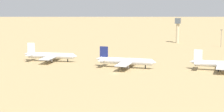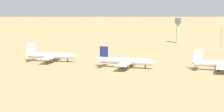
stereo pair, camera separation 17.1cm
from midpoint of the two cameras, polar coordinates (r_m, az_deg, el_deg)
name	(u,v)px [view 1 (the left image)]	position (r m, az deg, el deg)	size (l,w,h in m)	color
ground	(114,74)	(224.48, 0.33, -2.58)	(4000.00, 4000.00, 0.00)	tan
ridge_west	(170,0)	(1427.50, 8.44, 8.18)	(365.35, 299.18, 89.93)	#8E6D5B
parked_jet_white_3	(50,56)	(270.95, -9.07, 0.06)	(38.45, 32.77, 12.73)	silver
parked_jet_navy_4	(125,61)	(242.53, 1.92, -0.76)	(39.44, 33.19, 13.03)	silver
parked_jet_white_5	(221,64)	(241.21, 15.59, -1.15)	(37.51, 31.55, 12.39)	silver
control_tower	(178,28)	(389.18, 9.59, 4.07)	(5.20, 5.20, 24.64)	#C6B793
light_pole_west	(221,37)	(363.69, 15.68, 2.69)	(1.80, 0.50, 15.80)	#59595E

